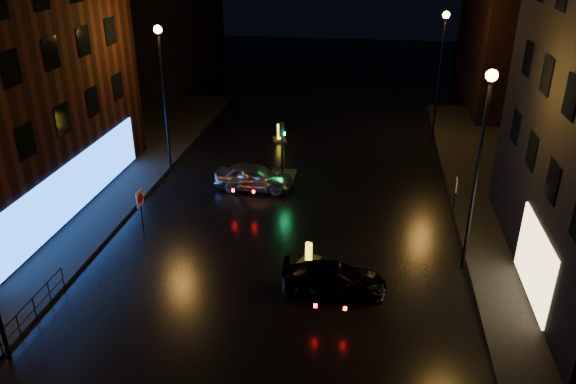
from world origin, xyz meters
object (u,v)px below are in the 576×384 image
(silver_hatchback, at_px, (254,177))
(dark_sedan, at_px, (334,279))
(bollard_far, at_px, (279,137))
(traffic_signal, at_px, (282,171))
(bollard_near, at_px, (309,258))
(road_sign_right, at_px, (456,188))
(road_sign_left, at_px, (140,202))

(silver_hatchback, xyz_separation_m, dark_sedan, (5.09, -8.99, -0.12))
(silver_hatchback, xyz_separation_m, bollard_far, (0.11, 7.90, -0.47))
(traffic_signal, xyz_separation_m, dark_sedan, (3.78, -10.57, 0.09))
(bollard_far, bearing_deg, bollard_near, -90.21)
(bollard_far, xyz_separation_m, road_sign_right, (10.30, -9.58, 1.28))
(silver_hatchback, height_order, bollard_far, silver_hatchback)
(silver_hatchback, height_order, road_sign_left, road_sign_left)
(road_sign_left, xyz_separation_m, road_sign_right, (14.39, 4.20, -0.21))
(silver_hatchback, distance_m, dark_sedan, 10.33)
(traffic_signal, height_order, road_sign_right, traffic_signal)
(road_sign_left, bearing_deg, traffic_signal, 61.93)
(silver_hatchback, bearing_deg, road_sign_left, 147.18)
(traffic_signal, relative_size, silver_hatchback, 0.82)
(silver_hatchback, bearing_deg, road_sign_right, -97.87)
(traffic_signal, xyz_separation_m, bollard_far, (-1.20, 6.32, -0.25))
(dark_sedan, xyz_separation_m, road_sign_left, (-9.08, 3.11, 1.14))
(dark_sedan, bearing_deg, bollard_far, 12.13)
(silver_hatchback, relative_size, road_sign_right, 2.06)
(silver_hatchback, relative_size, road_sign_left, 1.81)
(road_sign_left, height_order, road_sign_right, road_sign_left)
(silver_hatchback, relative_size, bollard_far, 2.85)
(bollard_near, relative_size, road_sign_left, 0.54)
(silver_hatchback, distance_m, road_sign_left, 7.18)
(traffic_signal, xyz_separation_m, road_sign_left, (-5.30, -7.47, 1.23))
(bollard_near, relative_size, bollard_far, 0.85)
(silver_hatchback, bearing_deg, traffic_signal, -38.34)
(silver_hatchback, bearing_deg, bollard_far, 0.49)
(bollard_near, height_order, bollard_far, bollard_far)
(bollard_near, bearing_deg, silver_hatchback, 141.33)
(traffic_signal, distance_m, dark_sedan, 11.23)
(silver_hatchback, height_order, dark_sedan, silver_hatchback)
(dark_sedan, distance_m, road_sign_left, 9.66)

